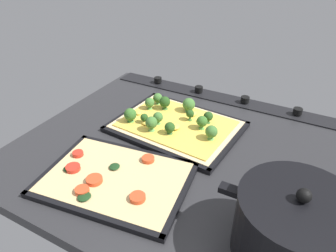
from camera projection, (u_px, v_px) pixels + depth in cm
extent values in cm
cube|color=#28282B|center=(178.00, 153.00, 82.91)|extent=(83.37, 72.35, 3.00)
cube|color=black|center=(221.00, 97.00, 106.18)|extent=(80.04, 7.00, 0.80)
cylinder|color=black|center=(298.00, 111.00, 95.48)|extent=(2.80, 2.80, 1.80)
cylinder|color=black|center=(245.00, 99.00, 102.14)|extent=(2.80, 2.80, 1.80)
cylinder|color=black|center=(199.00, 89.00, 108.81)|extent=(2.80, 2.80, 1.80)
cylinder|color=black|center=(158.00, 80.00, 115.48)|extent=(2.80, 2.80, 1.80)
cube|color=black|center=(176.00, 128.00, 90.12)|extent=(37.22, 29.33, 0.50)
cube|color=black|center=(197.00, 109.00, 98.83)|extent=(35.09, 4.16, 1.30)
cube|color=black|center=(151.00, 148.00, 80.98)|extent=(35.09, 4.16, 1.30)
cube|color=black|center=(230.00, 145.00, 82.08)|extent=(3.43, 26.47, 1.30)
cube|color=black|center=(131.00, 111.00, 97.73)|extent=(3.43, 26.47, 1.30)
cube|color=beige|center=(176.00, 126.00, 89.72)|extent=(34.63, 26.74, 1.00)
cube|color=#EDC64C|center=(176.00, 123.00, 89.34)|extent=(31.82, 24.12, 0.40)
cone|color=#427635|center=(170.00, 132.00, 84.37)|extent=(1.59, 1.59, 0.92)
sphere|color=#264C1C|center=(170.00, 127.00, 83.54)|extent=(2.89, 2.89, 2.89)
cone|color=#427635|center=(190.00, 118.00, 90.18)|extent=(1.28, 1.28, 1.34)
sphere|color=#264C1C|center=(190.00, 114.00, 89.35)|extent=(2.33, 2.33, 2.33)
cone|color=#5B9F46|center=(131.00, 120.00, 89.79)|extent=(2.00, 2.00, 0.92)
sphere|color=#386B28|center=(130.00, 114.00, 88.82)|extent=(3.63, 3.63, 3.63)
cone|color=#427635|center=(208.00, 121.00, 89.06)|extent=(1.50, 1.50, 1.13)
sphere|color=#264C1C|center=(208.00, 116.00, 88.21)|extent=(2.72, 2.72, 2.72)
cone|color=#68AD54|center=(211.00, 137.00, 82.08)|extent=(1.82, 1.82, 1.14)
sphere|color=#427533|center=(211.00, 132.00, 81.10)|extent=(3.30, 3.30, 3.30)
cone|color=#427635|center=(165.00, 107.00, 95.93)|extent=(1.86, 1.86, 1.21)
sphere|color=#264C1C|center=(165.00, 102.00, 94.93)|extent=(3.38, 3.38, 3.38)
cone|color=#68AD54|center=(158.00, 102.00, 98.86)|extent=(1.66, 1.66, 0.99)
sphere|color=#427533|center=(158.00, 98.00, 97.99)|extent=(3.01, 3.01, 3.01)
cone|color=#427635|center=(144.00, 121.00, 89.07)|extent=(1.21, 1.21, 0.97)
sphere|color=#264C1C|center=(144.00, 117.00, 88.36)|extent=(2.20, 2.20, 2.20)
cone|color=#68AD54|center=(152.00, 128.00, 85.55)|extent=(1.85, 1.85, 1.35)
sphere|color=#427533|center=(151.00, 122.00, 84.51)|extent=(3.36, 3.36, 3.36)
cone|color=#68AD54|center=(150.00, 107.00, 95.99)|extent=(1.63, 1.63, 1.11)
sphere|color=#427533|center=(150.00, 103.00, 95.10)|extent=(2.97, 2.97, 2.97)
cone|color=#68AD54|center=(158.00, 122.00, 88.61)|extent=(1.59, 1.59, 1.13)
sphere|color=#427533|center=(158.00, 117.00, 87.72)|extent=(2.89, 2.89, 2.89)
cone|color=#5B9F46|center=(202.00, 127.00, 86.37)|extent=(1.68, 1.68, 1.24)
sphere|color=#386B28|center=(202.00, 121.00, 85.42)|extent=(3.06, 3.06, 3.06)
cone|color=#68AD54|center=(189.00, 110.00, 94.83)|extent=(2.12, 2.12, 0.92)
sphere|color=#427533|center=(189.00, 104.00, 93.81)|extent=(3.86, 3.86, 3.86)
ellipsoid|color=#EDC64C|center=(192.00, 114.00, 92.80)|extent=(2.75, 3.42, 1.12)
ellipsoid|color=#EDC64C|center=(138.00, 113.00, 93.52)|extent=(3.10, 3.02, 0.85)
ellipsoid|color=#EDC64C|center=(146.00, 123.00, 88.63)|extent=(3.43, 3.29, 0.93)
ellipsoid|color=#EDC64C|center=(174.00, 126.00, 86.69)|extent=(4.15, 3.95, 1.32)
cube|color=black|center=(116.00, 180.00, 71.16)|extent=(36.07, 27.97, 0.50)
cube|color=black|center=(137.00, 151.00, 79.87)|extent=(33.11, 5.54, 1.30)
cube|color=black|center=(88.00, 215.00, 62.02)|extent=(33.11, 5.54, 1.30)
cube|color=black|center=(182.00, 197.00, 66.15)|extent=(4.30, 23.78, 1.30)
cube|color=black|center=(58.00, 163.00, 75.74)|extent=(4.30, 23.78, 1.30)
cube|color=#D4B77B|center=(116.00, 178.00, 70.78)|extent=(33.38, 25.28, 0.90)
cylinder|color=#D14723|center=(148.00, 159.00, 75.14)|extent=(3.09, 3.09, 1.00)
cylinder|color=#D14723|center=(82.00, 190.00, 66.07)|extent=(3.08, 3.08, 1.00)
cylinder|color=#D14723|center=(138.00, 197.00, 64.32)|extent=(3.38, 3.38, 1.00)
cylinder|color=red|center=(73.00, 168.00, 72.33)|extent=(3.42, 3.42, 1.00)
cylinder|color=#D14723|center=(94.00, 180.00, 68.86)|extent=(3.71, 3.71, 1.00)
cylinder|color=red|center=(78.00, 154.00, 76.93)|extent=(2.70, 2.70, 1.00)
ellipsoid|color=#193819|center=(84.00, 197.00, 64.68)|extent=(3.40, 3.52, 0.60)
ellipsoid|color=#193819|center=(69.00, 168.00, 72.35)|extent=(3.67, 3.69, 0.60)
ellipsoid|color=#193819|center=(115.00, 167.00, 72.91)|extent=(2.87, 3.00, 0.60)
cylinder|color=black|center=(293.00, 229.00, 52.45)|extent=(19.88, 19.88, 11.99)
cylinder|color=black|center=(302.00, 203.00, 49.01)|extent=(20.28, 20.28, 0.80)
sphere|color=black|center=(304.00, 196.00, 48.16)|extent=(2.40, 2.40, 2.40)
cube|color=black|center=(229.00, 190.00, 55.08)|extent=(3.60, 2.00, 1.20)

